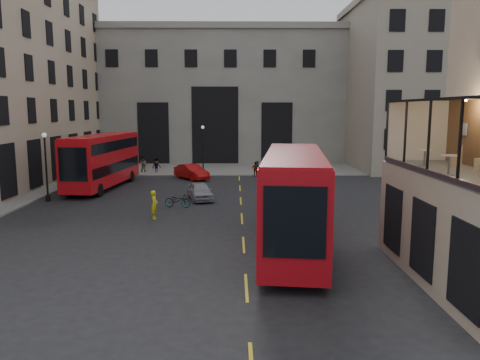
{
  "coord_description": "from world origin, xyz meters",
  "views": [
    {
      "loc": [
        -2.45,
        -17.89,
        7.06
      ],
      "look_at": [
        -2.16,
        9.1,
        3.0
      ],
      "focal_mm": 35.0,
      "sensor_mm": 36.0,
      "label": 1
    }
  ],
  "objects_px": {
    "pedestrian_a": "(143,165)",
    "pedestrian_e": "(64,177)",
    "bus_near": "(294,196)",
    "pedestrian_b": "(157,166)",
    "traffic_light_far": "(107,157)",
    "car_a": "(200,191)",
    "street_lamp_b": "(203,152)",
    "car_b": "(192,172)",
    "bus_far": "(103,158)",
    "pedestrian_c": "(256,169)",
    "traffic_light_near": "(257,182)",
    "cafe_table_far": "(425,155)",
    "street_lamp_a": "(46,171)",
    "bicycle": "(178,200)",
    "car_c": "(82,183)",
    "pedestrian_d": "(300,167)",
    "cafe_chair_d": "(455,160)",
    "cafe_table_mid": "(449,162)",
    "cyclist": "(154,205)"
  },
  "relations": [
    {
      "from": "pedestrian_a",
      "to": "pedestrian_e",
      "type": "distance_m",
      "value": 10.66
    },
    {
      "from": "bus_near",
      "to": "pedestrian_b",
      "type": "relative_size",
      "value": 7.56
    },
    {
      "from": "traffic_light_far",
      "to": "car_a",
      "type": "height_order",
      "value": "traffic_light_far"
    },
    {
      "from": "traffic_light_far",
      "to": "car_a",
      "type": "relative_size",
      "value": 0.93
    },
    {
      "from": "street_lamp_b",
      "to": "car_b",
      "type": "distance_m",
      "value": 4.79
    },
    {
      "from": "bus_far",
      "to": "pedestrian_c",
      "type": "xyz_separation_m",
      "value": [
        14.15,
        7.28,
        -1.94
      ]
    },
    {
      "from": "traffic_light_near",
      "to": "street_lamp_b",
      "type": "relative_size",
      "value": 0.71
    },
    {
      "from": "traffic_light_far",
      "to": "cafe_table_far",
      "type": "height_order",
      "value": "cafe_table_far"
    },
    {
      "from": "traffic_light_far",
      "to": "street_lamp_a",
      "type": "relative_size",
      "value": 0.71
    },
    {
      "from": "bicycle",
      "to": "car_c",
      "type": "bearing_deg",
      "value": 65.23
    },
    {
      "from": "bus_far",
      "to": "pedestrian_e",
      "type": "xyz_separation_m",
      "value": [
        -3.92,
        0.9,
        -1.85
      ]
    },
    {
      "from": "car_a",
      "to": "pedestrian_e",
      "type": "relative_size",
      "value": 2.36
    },
    {
      "from": "car_c",
      "to": "pedestrian_c",
      "type": "distance_m",
      "value": 17.95
    },
    {
      "from": "bus_far",
      "to": "pedestrian_d",
      "type": "height_order",
      "value": "bus_far"
    },
    {
      "from": "bus_near",
      "to": "cafe_chair_d",
      "type": "distance_m",
      "value": 7.54
    },
    {
      "from": "street_lamp_a",
      "to": "cafe_table_mid",
      "type": "relative_size",
      "value": 6.89
    },
    {
      "from": "bicycle",
      "to": "pedestrian_a",
      "type": "relative_size",
      "value": 1.01
    },
    {
      "from": "car_a",
      "to": "cafe_table_far",
      "type": "relative_size",
      "value": 5.76
    },
    {
      "from": "bus_near",
      "to": "cafe_table_mid",
      "type": "distance_m",
      "value": 7.87
    },
    {
      "from": "traffic_light_far",
      "to": "pedestrian_e",
      "type": "xyz_separation_m",
      "value": [
        -3.31,
        -2.86,
        -1.56
      ]
    },
    {
      "from": "cyclist",
      "to": "pedestrian_c",
      "type": "relative_size",
      "value": 1.19
    },
    {
      "from": "street_lamp_b",
      "to": "pedestrian_e",
      "type": "xyz_separation_m",
      "value": [
        -12.31,
        -8.86,
        -1.53
      ]
    },
    {
      "from": "traffic_light_near",
      "to": "pedestrian_b",
      "type": "bearing_deg",
      "value": 114.85
    },
    {
      "from": "cyclist",
      "to": "pedestrian_e",
      "type": "height_order",
      "value": "cyclist"
    },
    {
      "from": "pedestrian_b",
      "to": "cafe_table_far",
      "type": "height_order",
      "value": "cafe_table_far"
    },
    {
      "from": "bicycle",
      "to": "pedestrian_e",
      "type": "xyz_separation_m",
      "value": [
        -11.66,
        9.46,
        0.36
      ]
    },
    {
      "from": "pedestrian_b",
      "to": "pedestrian_d",
      "type": "bearing_deg",
      "value": -47.51
    },
    {
      "from": "street_lamp_a",
      "to": "pedestrian_e",
      "type": "xyz_separation_m",
      "value": [
        -1.31,
        7.14,
        -1.53
      ]
    },
    {
      "from": "pedestrian_c",
      "to": "bus_far",
      "type": "bearing_deg",
      "value": 26.6
    },
    {
      "from": "traffic_light_far",
      "to": "car_c",
      "type": "relative_size",
      "value": 0.75
    },
    {
      "from": "car_c",
      "to": "pedestrian_d",
      "type": "xyz_separation_m",
      "value": [
        20.39,
        8.73,
        0.24
      ]
    },
    {
      "from": "car_b",
      "to": "bicycle",
      "type": "xyz_separation_m",
      "value": [
        0.25,
        -13.9,
        -0.26
      ]
    },
    {
      "from": "cyclist",
      "to": "pedestrian_a",
      "type": "distance_m",
      "value": 22.7
    },
    {
      "from": "bus_far",
      "to": "car_a",
      "type": "xyz_separation_m",
      "value": [
        9.18,
        -5.69,
        -2.02
      ]
    },
    {
      "from": "pedestrian_a",
      "to": "traffic_light_far",
      "type": "bearing_deg",
      "value": -100.16
    },
    {
      "from": "street_lamp_a",
      "to": "pedestrian_e",
      "type": "distance_m",
      "value": 7.42
    },
    {
      "from": "pedestrian_a",
      "to": "cafe_table_mid",
      "type": "relative_size",
      "value": 2.46
    },
    {
      "from": "car_a",
      "to": "bicycle",
      "type": "bearing_deg",
      "value": -131.46
    },
    {
      "from": "traffic_light_near",
      "to": "bus_far",
      "type": "xyz_separation_m",
      "value": [
        -13.39,
        12.25,
        0.3
      ]
    },
    {
      "from": "pedestrian_d",
      "to": "bus_near",
      "type": "bearing_deg",
      "value": 149.37
    },
    {
      "from": "car_a",
      "to": "car_b",
      "type": "distance_m",
      "value": 11.15
    },
    {
      "from": "traffic_light_far",
      "to": "bicycle",
      "type": "relative_size",
      "value": 1.97
    },
    {
      "from": "bicycle",
      "to": "cafe_table_mid",
      "type": "height_order",
      "value": "cafe_table_mid"
    },
    {
      "from": "pedestrian_b",
      "to": "cafe_chair_d",
      "type": "height_order",
      "value": "cafe_chair_d"
    },
    {
      "from": "bicycle",
      "to": "pedestrian_a",
      "type": "xyz_separation_m",
      "value": [
        -6.05,
        18.52,
        0.44
      ]
    },
    {
      "from": "traffic_light_near",
      "to": "car_b",
      "type": "distance_m",
      "value": 18.62
    },
    {
      "from": "car_c",
      "to": "cyclist",
      "type": "xyz_separation_m",
      "value": [
        8.19,
        -10.71,
        0.2
      ]
    },
    {
      "from": "traffic_light_far",
      "to": "pedestrian_c",
      "type": "xyz_separation_m",
      "value": [
        14.76,
        3.53,
        -1.64
      ]
    },
    {
      "from": "traffic_light_near",
      "to": "traffic_light_far",
      "type": "height_order",
      "value": "same"
    },
    {
      "from": "pedestrian_e",
      "to": "cafe_chair_d",
      "type": "relative_size",
      "value": 1.81
    }
  ]
}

